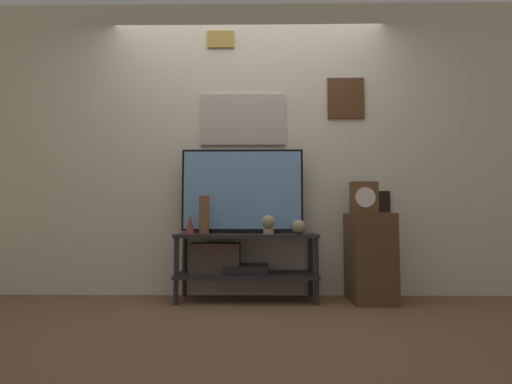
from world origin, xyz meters
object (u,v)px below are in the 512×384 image
object	(u,v)px
vase_slim_bronze	(190,224)
mantel_clock	(364,198)
decorative_bust	(268,224)
television	(242,190)
vase_tall_ceramic	(204,215)
vase_round_glass	(299,227)

from	to	relation	value
vase_slim_bronze	mantel_clock	size ratio (longest dim) A/B	0.60
decorative_bust	mantel_clock	xyz separation A→B (m)	(0.82, 0.15, 0.22)
television	decorative_bust	distance (m)	0.43
vase_slim_bronze	vase_tall_ceramic	distance (m)	0.14
television	mantel_clock	distance (m)	1.05
mantel_clock	vase_slim_bronze	bearing A→B (deg)	-176.12
vase_slim_bronze	vase_round_glass	size ratio (longest dim) A/B	1.35
mantel_clock	vase_tall_ceramic	bearing A→B (deg)	-176.05
vase_tall_ceramic	decorative_bust	xyz separation A→B (m)	(0.53, -0.06, -0.07)
vase_slim_bronze	decorative_bust	bearing A→B (deg)	-4.87
vase_slim_bronze	vase_round_glass	xyz separation A→B (m)	(0.90, 0.02, -0.02)
vase_round_glass	vase_tall_ceramic	size ratio (longest dim) A/B	0.38
vase_slim_bronze	vase_round_glass	world-z (taller)	vase_slim_bronze
television	vase_round_glass	world-z (taller)	television
vase_slim_bronze	decorative_bust	world-z (taller)	vase_slim_bronze
decorative_bust	vase_tall_ceramic	bearing A→B (deg)	173.46
vase_round_glass	decorative_bust	bearing A→B (deg)	-164.32
television	vase_tall_ceramic	bearing A→B (deg)	-151.51
vase_round_glass	decorative_bust	distance (m)	0.26
vase_round_glass	mantel_clock	bearing A→B (deg)	8.42
vase_tall_ceramic	vase_round_glass	bearing A→B (deg)	0.71
vase_tall_ceramic	mantel_clock	world-z (taller)	mantel_clock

